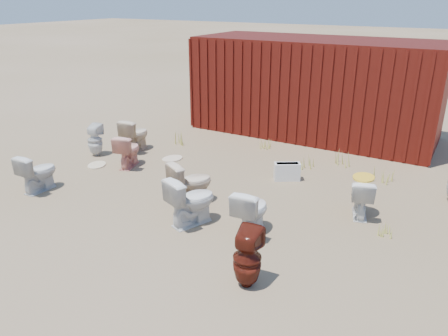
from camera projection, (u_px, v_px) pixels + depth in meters
The scene contains 21 objects.
ground at pixel (206, 209), 7.38m from camera, with size 100.00×100.00×0.00m, color brown.
shipping_container at pixel (315, 87), 11.12m from camera, with size 6.00×2.40×2.40m, color #49130C.
toilet_front_a at pixel (38, 172), 7.98m from camera, with size 0.40×0.71×0.72m, color silver.
toilet_front_pink at pixel (128, 150), 9.13m from camera, with size 0.39×0.69×0.71m, color #E79785.
toilet_front_c at pixel (191, 200), 6.79m from camera, with size 0.45×0.78×0.80m, color white.
toilet_front_maroon at pixel (247, 258), 5.31m from camera, with size 0.35×0.36×0.78m, color #51170E.
toilet_front_e at pixel (251, 211), 6.51m from camera, with size 0.42×0.73×0.75m, color white.
toilet_back_a at pixel (95, 140), 9.76m from camera, with size 0.33×0.33×0.72m, color silver.
toilet_back_beige_left at pixel (135, 135), 10.07m from camera, with size 0.43×0.75×0.76m, color beige.
toilet_back_beige_right at pixel (191, 182), 7.49m from camera, with size 0.43×0.75×0.76m, color beige.
toilet_back_yellowlid at pixel (361, 197), 7.07m from camera, with size 0.37×0.65×0.66m, color white.
yellow_lid at pixel (364, 177), 6.94m from camera, with size 0.34×0.42×0.03m, color gold.
loose_tank at pixel (287, 172), 8.51m from camera, with size 0.50×0.20×0.35m, color silver.
loose_lid_near at pixel (172, 159), 9.65m from camera, with size 0.38×0.49×0.02m, color beige.
loose_lid_far at pixel (97, 165), 9.29m from camera, with size 0.36×0.47×0.02m, color beige.
weed_clump_a at pixel (179, 138), 10.58m from camera, with size 0.36×0.36×0.33m, color #B1AE47.
weed_clump_b at pixel (305, 162), 9.13m from camera, with size 0.32×0.32×0.26m, color #B1AE47.
weed_clump_c at pixel (383, 174), 8.47m from camera, with size 0.36×0.36×0.30m, color #B1AE47.
weed_clump_d at pixel (266, 143), 10.32m from camera, with size 0.30×0.30×0.24m, color #B1AE47.
weed_clump_e at pixel (341, 158), 9.28m from camera, with size 0.34×0.34×0.31m, color #B1AE47.
weed_clump_f at pixel (389, 229), 6.55m from camera, with size 0.28×0.28×0.21m, color #B1AE47.
Camera 1 is at (3.60, -5.55, 3.36)m, focal length 35.00 mm.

